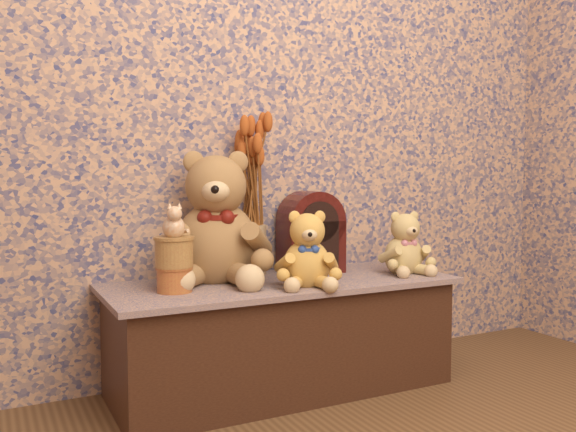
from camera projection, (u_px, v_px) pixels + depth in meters
name	position (u px, v px, depth m)	size (l,w,h in m)	color
display_shelf	(282.00, 335.00, 2.22)	(1.28, 0.51, 0.41)	navy
teddy_large	(216.00, 212.00, 2.19)	(0.40, 0.48, 0.51)	#906137
teddy_medium	(307.00, 245.00, 2.10)	(0.22, 0.27, 0.28)	#B77C33
teddy_small	(404.00, 240.00, 2.37)	(0.21, 0.25, 0.26)	tan
cathedral_radio	(311.00, 231.00, 2.40)	(0.23, 0.17, 0.32)	#380D0A
ceramic_vase	(252.00, 250.00, 2.34)	(0.11, 0.11, 0.19)	tan
dried_stalks	(251.00, 167.00, 2.32)	(0.24, 0.24, 0.45)	#AC4B1B
biscuit_tin_lower	(174.00, 279.00, 1.99)	(0.12, 0.12, 0.08)	gold
biscuit_tin_upper	(174.00, 252.00, 1.98)	(0.13, 0.13, 0.10)	tan
cat_figurine	(174.00, 220.00, 1.98)	(0.09, 0.09, 0.12)	silver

